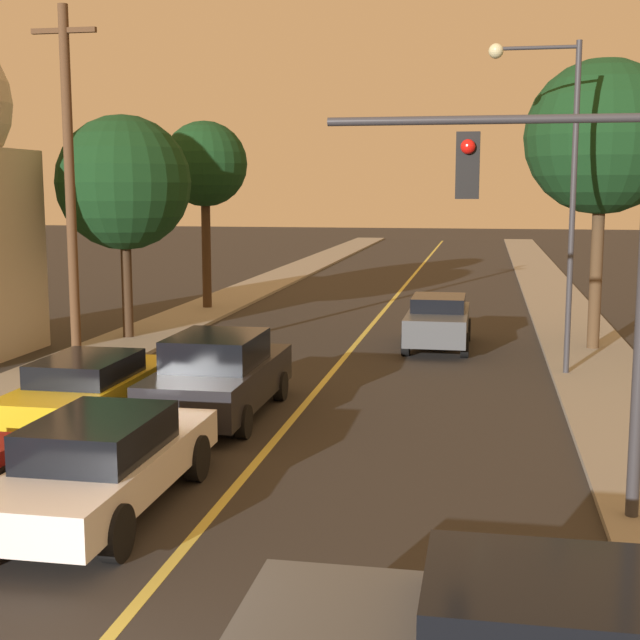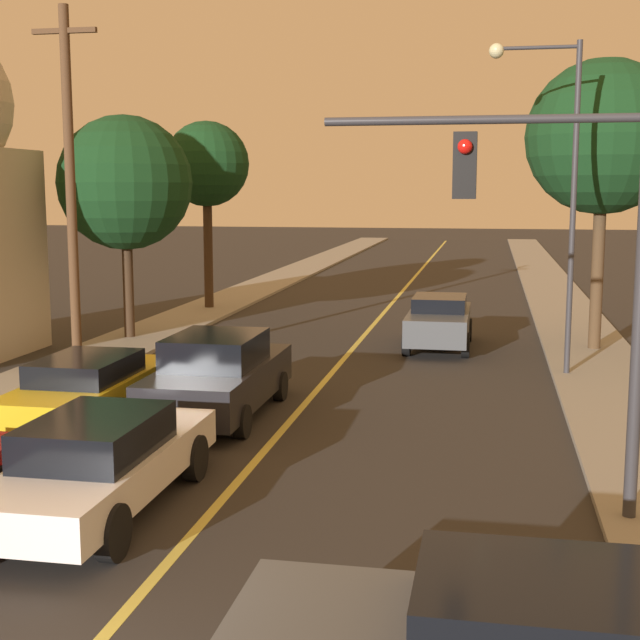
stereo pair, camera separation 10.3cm
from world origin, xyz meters
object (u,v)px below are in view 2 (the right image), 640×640
car_near_lane_second (218,375)px  streetlamp_right (554,165)px  traffic_signal_mast (564,238)px  car_outer_lane_second (90,387)px  tree_left_near (207,165)px  tree_right_near (603,138)px  car_near_lane_front (102,461)px  car_far_oncoming (439,321)px  tree_left_far (125,183)px  utility_pole_left (71,187)px

car_near_lane_second → streetlamp_right: size_ratio=0.62×
traffic_signal_mast → car_outer_lane_second: bearing=156.7°
tree_left_near → tree_right_near: tree_right_near is taller
car_near_lane_second → streetlamp_right: bearing=37.6°
car_near_lane_front → streetlamp_right: streetlamp_right is taller
car_near_lane_front → car_far_oncoming: 14.99m
car_near_lane_front → car_far_oncoming: size_ratio=1.15×
traffic_signal_mast → tree_right_near: size_ratio=0.70×
tree_left_near → tree_left_far: bearing=-92.2°
car_far_oncoming → utility_pole_left: bearing=34.8°
car_near_lane_second → utility_pole_left: size_ratio=0.57×
car_near_lane_front → traffic_signal_mast: size_ratio=0.90×
streetlamp_right → car_near_lane_front: bearing=-122.2°
tree_right_near → car_outer_lane_second: bearing=-137.5°
car_far_oncoming → car_outer_lane_second: bearing=56.7°
tree_left_near → tree_left_far: (-0.28, -7.10, -0.71)m
traffic_signal_mast → utility_pole_left: utility_pole_left is taller
tree_left_near → tree_right_near: bearing=-25.6°
car_far_oncoming → utility_pole_left: 11.05m
car_near_lane_second → car_outer_lane_second: car_near_lane_second is taller
car_outer_lane_second → tree_left_far: size_ratio=0.75×
car_near_lane_front → traffic_signal_mast: traffic_signal_mast is taller
car_outer_lane_second → traffic_signal_mast: bearing=-23.3°
streetlamp_right → utility_pole_left: size_ratio=0.91×
car_near_lane_front → car_far_oncoming: bearing=74.6°
traffic_signal_mast → tree_left_near: 23.30m
traffic_signal_mast → tree_left_near: size_ratio=0.81×
car_near_lane_second → tree_right_near: 13.35m
car_outer_lane_second → car_far_oncoming: 11.63m
utility_pole_left → tree_left_far: utility_pole_left is taller
utility_pole_left → tree_right_near: size_ratio=1.09×
car_near_lane_front → car_near_lane_second: 5.62m
car_near_lane_front → tree_left_near: 22.28m
car_near_lane_second → streetlamp_right: streetlamp_right is taller
tree_right_near → car_near_lane_second: bearing=-133.0°
streetlamp_right → tree_right_near: bearing=67.6°
tree_right_near → car_near_lane_front: bearing=-119.8°
streetlamp_right → utility_pole_left: utility_pole_left is taller
utility_pole_left → tree_right_near: (12.92, 6.08, 1.37)m
traffic_signal_mast → streetlamp_right: (0.50, 9.94, 1.22)m
traffic_signal_mast → tree_left_far: (-11.83, 13.08, 0.82)m
streetlamp_right → tree_left_near: bearing=139.6°
car_far_oncoming → tree_left_near: size_ratio=0.63×
tree_left_near → car_near_lane_front: bearing=-76.2°
traffic_signal_mast → tree_left_far: bearing=132.1°
car_near_lane_front → traffic_signal_mast: (6.35, 0.97, 3.20)m
car_far_oncoming → car_near_lane_front: bearing=74.6°
car_far_oncoming → tree_left_far: 10.27m
tree_left_far → tree_right_near: tree_right_near is taller
car_near_lane_front → tree_left_near: bearing=103.8°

